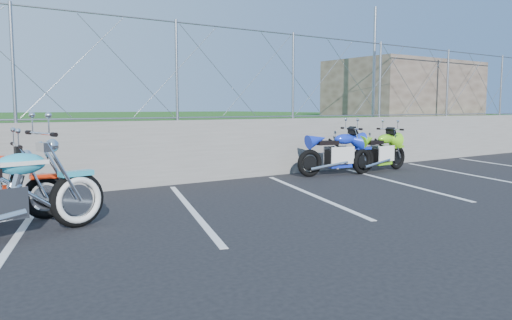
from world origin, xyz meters
TOP-DOWN VIEW (x-y plane):
  - ground at (0.00, 0.00)m, footprint 90.00×90.00m
  - retaining_wall at (0.00, 3.50)m, footprint 30.00×0.22m
  - grass_field at (0.00, 13.50)m, footprint 30.00×20.00m
  - stone_building at (10.50, 5.50)m, footprint 5.00×3.00m
  - chain_link_fence at (0.00, 3.50)m, footprint 28.00×0.03m
  - sign_pole at (7.20, 3.90)m, footprint 0.08×0.08m
  - parking_lines at (1.20, 1.00)m, footprint 18.29×4.31m
  - cruiser_turquoise at (-2.60, 0.65)m, footprint 2.51×0.79m
  - sportbike_green at (5.93, 2.46)m, footprint 2.00×0.71m
  - sportbike_blue at (4.62, 2.60)m, footprint 2.08×0.74m

SIDE VIEW (x-z plane):
  - ground at x=0.00m, z-range 0.00..0.00m
  - parking_lines at x=1.20m, z-range 0.00..0.01m
  - sportbike_green at x=5.93m, z-range -0.07..0.97m
  - sportbike_blue at x=4.62m, z-range -0.07..1.01m
  - cruiser_turquoise at x=-2.60m, z-range -0.12..1.13m
  - retaining_wall at x=0.00m, z-range 0.00..1.30m
  - grass_field at x=0.00m, z-range 0.00..1.30m
  - stone_building at x=10.50m, z-range 1.30..3.10m
  - chain_link_fence at x=0.00m, z-range 1.30..3.30m
  - sign_pole at x=7.20m, z-range 1.30..4.30m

